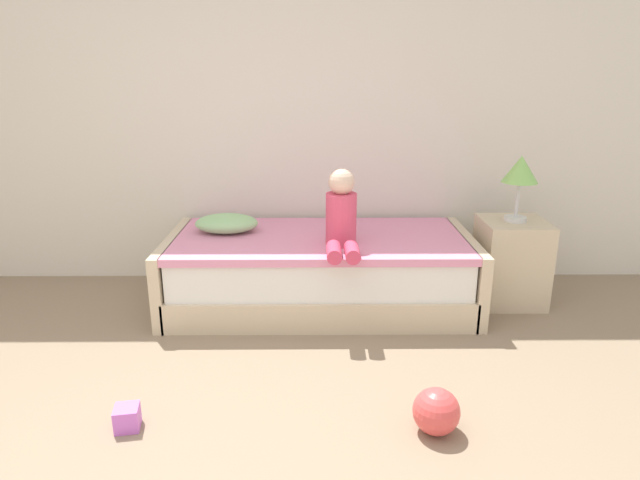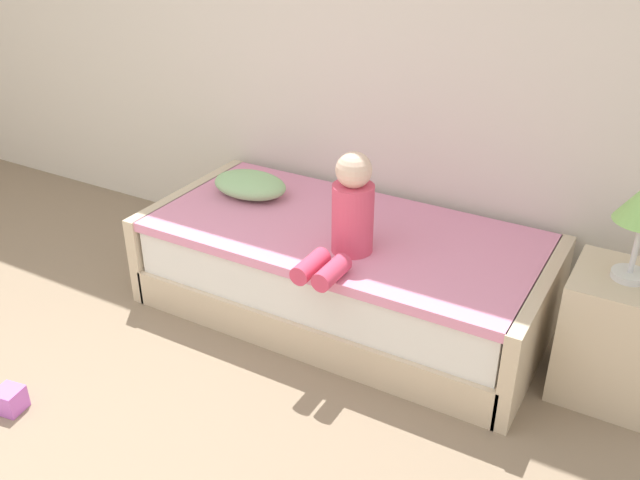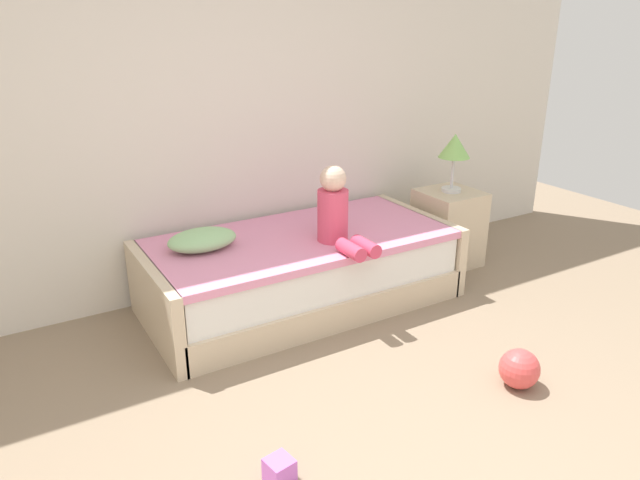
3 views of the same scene
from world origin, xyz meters
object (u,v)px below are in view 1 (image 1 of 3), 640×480
at_px(bed, 320,271).
at_px(nightstand, 511,262).
at_px(toy_block, 127,418).
at_px(pillow, 227,223).
at_px(table_lamp, 520,173).
at_px(toy_ball, 436,411).
at_px(child_figure, 342,216).

distance_m(bed, nightstand, 1.35).
bearing_deg(toy_block, pillow, 80.67).
bearing_deg(nightstand, toy_block, -147.16).
height_order(bed, nightstand, nightstand).
xyz_separation_m(bed, table_lamp, (1.35, 0.02, 0.69)).
relative_size(table_lamp, toy_block, 4.06).
distance_m(pillow, toy_ball, 2.01).
xyz_separation_m(bed, nightstand, (1.35, 0.02, 0.05)).
xyz_separation_m(table_lamp, toy_ball, (-0.83, -1.49, -0.83)).
height_order(table_lamp, toy_block, table_lamp).
height_order(bed, table_lamp, table_lamp).
height_order(bed, pillow, pillow).
height_order(nightstand, child_figure, child_figure).
relative_size(child_figure, toy_block, 4.60).
height_order(bed, child_figure, child_figure).
distance_m(toy_ball, toy_block, 1.43).
bearing_deg(bed, table_lamp, 1.02).
bearing_deg(toy_block, toy_ball, -1.54).
relative_size(table_lamp, pillow, 1.02).
height_order(pillow, toy_block, pillow).
bearing_deg(bed, pillow, 171.30).
height_order(table_lamp, pillow, table_lamp).
xyz_separation_m(table_lamp, pillow, (-2.00, 0.08, -0.37)).
xyz_separation_m(bed, pillow, (-0.65, 0.10, 0.32)).
relative_size(bed, nightstand, 3.52).
distance_m(nightstand, toy_ball, 1.72).
bearing_deg(table_lamp, toy_ball, -119.01).
bearing_deg(toy_ball, table_lamp, 60.99).
bearing_deg(pillow, toy_ball, -53.19).
xyz_separation_m(table_lamp, child_figure, (-1.21, -0.25, -0.23)).
bearing_deg(pillow, table_lamp, -2.17).
xyz_separation_m(table_lamp, toy_block, (-2.26, -1.46, -0.88)).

